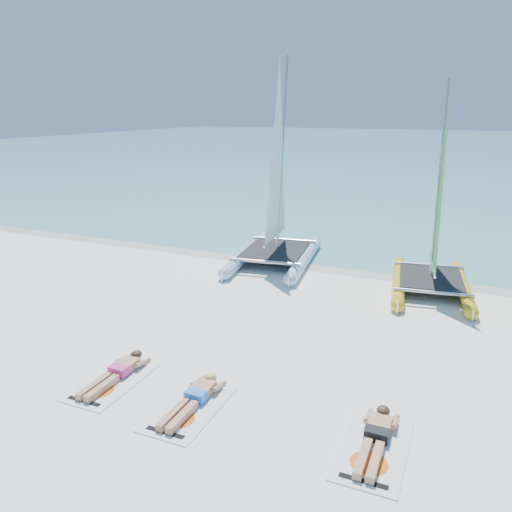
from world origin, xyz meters
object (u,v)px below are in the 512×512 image
at_px(catamaran_yellow, 435,222).
at_px(towel_c, 373,450).
at_px(sunbather_b, 194,397).
at_px(sunbather_c, 376,436).
at_px(sunbather_a, 117,372).
at_px(towel_b, 189,408).
at_px(catamaran_blue, 276,201).
at_px(towel_a, 111,381).

height_order(catamaran_yellow, towel_c, catamaran_yellow).
height_order(sunbather_b, sunbather_c, same).
xyz_separation_m(sunbather_a, towel_c, (4.99, -0.21, -0.11)).
relative_size(catamaran_yellow, sunbather_a, 3.50).
distance_m(catamaran_yellow, towel_c, 8.41).
relative_size(catamaran_yellow, towel_b, 3.27).
distance_m(catamaran_blue, towel_a, 8.85).
bearing_deg(towel_c, sunbather_a, 177.63).
bearing_deg(towel_b, towel_a, 174.25).
bearing_deg(catamaran_yellow, sunbather_c, -98.20).
relative_size(towel_a, towel_c, 1.00).
xyz_separation_m(towel_b, towel_c, (3.16, 0.17, 0.00)).
xyz_separation_m(catamaran_blue, sunbather_a, (-0.05, -8.42, -1.95)).
relative_size(towel_b, sunbather_c, 1.07).
relative_size(towel_b, towel_c, 1.00).
bearing_deg(sunbather_b, catamaran_blue, 101.70).
distance_m(sunbather_a, towel_b, 1.87).
height_order(towel_b, sunbather_c, sunbather_c).
relative_size(towel_a, towel_b, 1.00).
distance_m(towel_a, towel_b, 1.84).
bearing_deg(sunbather_c, sunbather_a, 179.83).
relative_size(catamaran_yellow, towel_a, 3.27).
height_order(sunbather_a, towel_b, sunbather_a).
relative_size(towel_a, sunbather_c, 1.07).
distance_m(towel_a, sunbather_a, 0.22).
height_order(catamaran_blue, towel_a, catamaran_blue).
distance_m(sunbather_a, sunbather_c, 4.99).
distance_m(towel_a, towel_c, 4.99).
relative_size(catamaran_blue, catamaran_yellow, 1.15).
bearing_deg(sunbather_b, sunbather_a, 174.25).
xyz_separation_m(catamaran_blue, catamaran_yellow, (5.06, -0.43, -0.17)).
distance_m(towel_b, sunbather_b, 0.22).
bearing_deg(towel_a, towel_b, -5.75).
distance_m(catamaran_blue, sunbather_a, 8.64).
relative_size(sunbather_b, towel_c, 0.93).
bearing_deg(towel_a, catamaran_blue, 89.68).
distance_m(catamaran_yellow, sunbather_a, 9.64).
relative_size(catamaran_yellow, towel_c, 3.27).
height_order(catamaran_blue, sunbather_a, catamaran_blue).
relative_size(sunbather_a, towel_b, 0.93).
distance_m(catamaran_blue, catamaran_yellow, 5.08).
height_order(catamaran_yellow, sunbather_b, catamaran_yellow).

